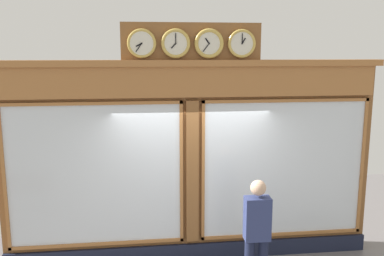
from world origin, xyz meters
name	(u,v)px	position (x,y,z in m)	size (l,w,h in m)	color
shop_facade	(191,160)	(0.00, -0.12, 1.68)	(6.16, 0.42, 3.87)	brown
pedestrian	(257,232)	(-0.79, 1.08, 0.93)	(0.37, 0.23, 1.69)	#191E38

